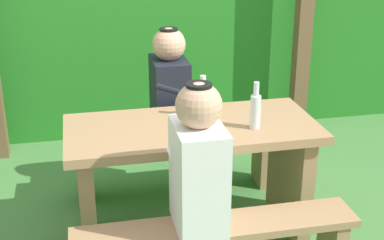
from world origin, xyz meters
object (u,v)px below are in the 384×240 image
object	(u,v)px
drinking_glass	(208,125)
bottle_left	(203,100)
person_white_shirt	(198,164)
person_black_coat	(170,88)
picnic_table	(192,162)
bench_far	(175,151)
bottle_right	(255,110)

from	to	relation	value
drinking_glass	bottle_left	size ratio (longest dim) A/B	0.39
person_white_shirt	person_black_coat	size ratio (longest dim) A/B	1.00
picnic_table	bench_far	world-z (taller)	picnic_table
person_white_shirt	bottle_right	xyz separation A→B (m)	(0.42, 0.44, 0.07)
bottle_right	drinking_glass	bearing A→B (deg)	-175.68
picnic_table	bottle_left	distance (m)	0.36
picnic_table	person_white_shirt	distance (m)	0.63
picnic_table	bench_far	bearing A→B (deg)	90.00
person_black_coat	drinking_glass	bearing A→B (deg)	-82.75
drinking_glass	bottle_right	bearing A→B (deg)	4.32
picnic_table	person_black_coat	world-z (taller)	person_black_coat
person_black_coat	bottle_left	xyz separation A→B (m)	(0.11, -0.44, 0.06)
bottle_left	drinking_glass	bearing A→B (deg)	-96.12
bench_far	bottle_right	distance (m)	0.91
person_white_shirt	bottle_left	distance (m)	0.70
bench_far	bottle_right	world-z (taller)	bottle_right
picnic_table	bottle_left	xyz separation A→B (m)	(0.09, 0.11, 0.33)
person_black_coat	person_white_shirt	bearing A→B (deg)	-93.22
person_black_coat	drinking_glass	world-z (taller)	person_black_coat
picnic_table	bottle_right	bearing A→B (deg)	-19.15
person_black_coat	bottle_left	distance (m)	0.46
person_black_coat	bottle_right	distance (m)	0.76
drinking_glass	bottle_left	xyz separation A→B (m)	(0.03, 0.25, 0.05)
picnic_table	bench_far	size ratio (longest dim) A/B	1.00
person_black_coat	bottle_left	size ratio (longest dim) A/B	2.92
person_black_coat	picnic_table	bearing A→B (deg)	-87.21
bench_far	person_black_coat	bearing A→B (deg)	-173.05
bench_far	picnic_table	bearing A→B (deg)	-90.00
bench_far	bottle_right	size ratio (longest dim) A/B	5.32
picnic_table	person_white_shirt	world-z (taller)	person_white_shirt
bottle_right	bottle_left	bearing A→B (deg)	136.63
person_black_coat	bottle_right	xyz separation A→B (m)	(0.35, -0.67, 0.07)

